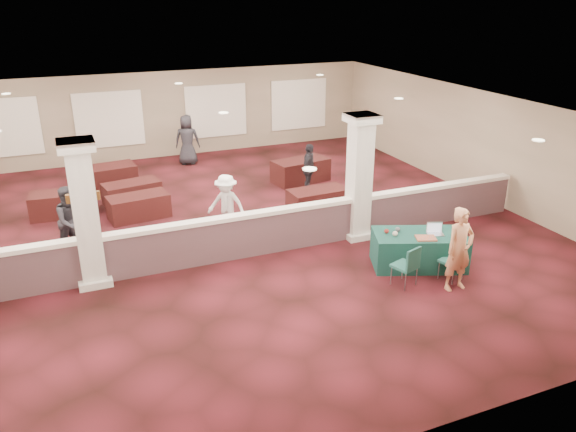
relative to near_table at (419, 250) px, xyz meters
name	(u,v)px	position (x,y,z in m)	size (l,w,h in m)	color
ground	(229,233)	(-3.50, 3.51, -0.40)	(16.00, 16.00, 0.00)	#4E131B
wall_back	(164,115)	(-3.50, 11.51, 1.20)	(16.00, 0.04, 3.20)	#83735A
wall_front	(403,347)	(-3.50, -4.49, 1.20)	(16.00, 0.04, 3.20)	#83735A
wall_right	(479,144)	(4.50, 3.51, 1.20)	(0.04, 16.00, 3.20)	#83735A
ceiling	(224,112)	(-3.50, 3.51, 2.80)	(16.00, 16.00, 0.02)	white
partition_wall	(246,234)	(-3.50, 2.01, 0.17)	(15.60, 0.28, 1.10)	brown
column_left	(85,213)	(-7.00, 2.01, 1.24)	(0.72, 0.72, 3.20)	white
column_right	(359,176)	(-0.50, 2.01, 1.24)	(0.72, 0.72, 3.20)	white
sconce_left	(69,199)	(-7.28, 2.01, 1.60)	(0.12, 0.12, 0.18)	brown
sconce_right	(97,195)	(-6.72, 2.01, 1.60)	(0.12, 0.12, 0.18)	brown
near_table	(419,250)	(0.00, 0.00, 0.00)	(2.08, 1.04, 0.80)	#0E3331
conf_chair_main	(456,259)	(0.30, -0.91, 0.13)	(0.56, 0.56, 0.89)	#1F5B52
conf_chair_side	(408,263)	(-0.80, -0.74, 0.15)	(0.59, 0.59, 0.93)	#1F5B52
woman	(459,249)	(0.12, -1.20, 0.52)	(0.66, 0.44, 1.83)	#FAA16D
far_table_front_left	(62,204)	(-7.47, 6.51, -0.06)	(1.70, 0.85, 0.69)	black
far_table_front_center	(139,207)	(-5.50, 5.50, -0.07)	(1.64, 0.82, 0.66)	black
far_table_front_right	(318,201)	(-0.68, 4.00, -0.06)	(1.66, 0.83, 0.67)	black
far_table_back_left	(105,178)	(-6.10, 8.35, -0.02)	(1.89, 0.95, 0.77)	black
far_table_back_center	(132,193)	(-5.50, 6.74, -0.07)	(1.63, 0.81, 0.66)	black
far_table_back_right	(301,171)	(-0.01, 6.71, -0.03)	(1.85, 0.92, 0.75)	black
attendee_a	(71,221)	(-7.30, 3.71, 0.46)	(0.83, 0.46, 1.72)	black
attendee_b	(227,205)	(-3.53, 3.51, 0.40)	(1.02, 0.47, 1.60)	white
attendee_c	(309,169)	(-0.25, 5.54, 0.39)	(0.93, 0.44, 1.59)	black
attendee_d	(187,140)	(-2.99, 10.17, 0.51)	(0.90, 0.48, 1.81)	black
laptop_base	(435,234)	(0.29, -0.17, 0.41)	(0.36, 0.25, 0.02)	silver
laptop_screen	(434,227)	(0.33, -0.05, 0.54)	(0.36, 0.01, 0.24)	silver
screen_glow	(434,228)	(0.33, -0.06, 0.52)	(0.33, 0.00, 0.21)	silver
knitting	(426,238)	(-0.05, -0.28, 0.42)	(0.44, 0.33, 0.03)	#D44F22
yarn_cream	(395,234)	(-0.60, 0.12, 0.46)	(0.12, 0.12, 0.12)	#C2B39F
yarn_red	(387,231)	(-0.70, 0.33, 0.45)	(0.11, 0.11, 0.11)	maroon
yarn_grey	(398,229)	(-0.41, 0.30, 0.46)	(0.11, 0.11, 0.11)	#4D4D52
scissors	(455,239)	(0.55, -0.54, 0.41)	(0.13, 0.03, 0.01)	red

